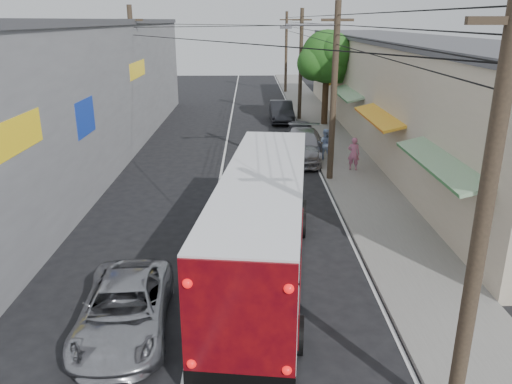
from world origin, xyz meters
TOP-DOWN VIEW (x-y plane):
  - ground at (0.00, 0.00)m, footprint 120.00×120.00m
  - sidewalk at (6.50, 20.00)m, footprint 3.00×80.00m
  - building_right at (10.99, 22.00)m, footprint 7.09×40.00m
  - building_left at (-8.50, 18.00)m, footprint 7.20×36.00m
  - utility_poles at (3.13, 20.33)m, footprint 11.80×45.28m
  - street_tree at (6.87, 26.02)m, footprint 4.40×4.00m
  - coach_bus at (1.82, 4.09)m, footprint 3.50×11.04m
  - jeepney at (-1.62, 1.00)m, footprint 2.44×4.68m
  - parked_suv at (4.27, 16.83)m, footprint 2.90×5.62m
  - parked_car_mid at (4.46, 20.00)m, footprint 2.17×4.40m
  - parked_car_far at (3.80, 27.41)m, footprint 1.68×4.63m
  - pedestrian_near at (6.58, 14.41)m, footprint 0.70×0.58m
  - pedestrian_far at (5.44, 16.44)m, footprint 0.93×0.80m

SIDE VIEW (x-z plane):
  - ground at x=0.00m, z-range 0.00..0.00m
  - sidewalk at x=6.50m, z-range 0.00..0.12m
  - jeepney at x=-1.62m, z-range 0.00..1.26m
  - parked_car_mid at x=4.46m, z-range 0.00..1.44m
  - parked_car_far at x=3.80m, z-range 0.00..1.52m
  - parked_suv at x=4.27m, z-range 0.00..1.56m
  - pedestrian_near at x=6.58m, z-range 0.12..1.75m
  - pedestrian_far at x=5.44m, z-range 0.12..1.76m
  - coach_bus at x=1.82m, z-range 0.06..3.19m
  - building_right at x=10.99m, z-range 0.03..6.28m
  - building_left at x=-8.50m, z-range 0.03..7.28m
  - utility_poles at x=3.13m, z-range 0.13..8.13m
  - street_tree at x=6.87m, z-range 1.37..7.97m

